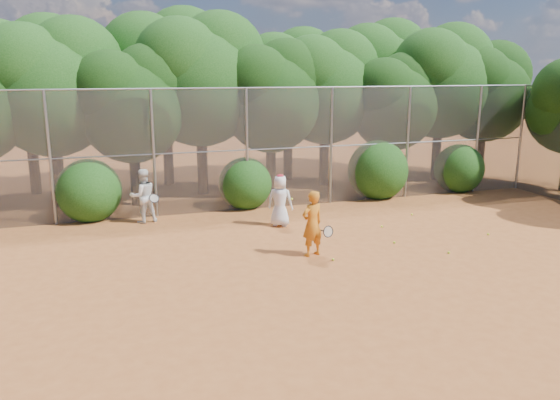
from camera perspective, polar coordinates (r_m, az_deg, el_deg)
name	(u,v)px	position (r m, az deg, el deg)	size (l,w,h in m)	color
ground	(352,264)	(13.31, 7.51, -6.68)	(80.00, 80.00, 0.00)	#A05324
fence_back	(273,147)	(18.23, -0.79, 5.53)	(20.05, 0.09, 4.03)	gray
tree_1	(52,82)	(19.84, -22.74, 11.28)	(4.64, 4.03, 6.35)	black
tree_2	(132,100)	(19.13, -15.19, 10.05)	(3.99, 3.47, 5.47)	black
tree_3	(201,75)	(20.40, -8.27, 12.83)	(4.89, 4.26, 6.70)	black
tree_4	(272,92)	(20.41, -0.87, 11.18)	(4.19, 3.64, 5.73)	black
tree_5	(326,83)	(22.02, 4.87, 12.04)	(4.51, 3.92, 6.17)	black
tree_6	(395,99)	(22.24, 11.89, 10.33)	(3.86, 3.36, 5.29)	black
tree_7	(442,77)	(24.07, 16.56, 12.21)	(4.77, 4.14, 6.53)	black
tree_8	(486,88)	(25.01, 20.73, 10.87)	(4.25, 3.70, 5.82)	black
tree_9	(27,76)	(22.22, -24.96, 11.64)	(4.83, 4.20, 6.62)	black
tree_10	(166,68)	(22.44, -11.87, 13.32)	(5.15, 4.48, 7.06)	black
tree_11	(289,80)	(23.16, 0.96, 12.44)	(4.64, 4.03, 6.35)	black
tree_12	(380,71)	(25.52, 10.37, 13.09)	(5.02, 4.37, 6.88)	black
bush_0	(89,188)	(17.91, -19.35, 1.21)	(2.00, 2.00, 2.00)	#164210
bush_1	(245,181)	(18.47, -3.66, 1.98)	(1.80, 1.80, 1.80)	#164210
bush_2	(378,167)	(20.24, 10.19, 3.38)	(2.20, 2.20, 2.20)	#164210
bush_3	(459,166)	(22.12, 18.21, 3.36)	(1.90, 1.90, 1.90)	#164210
player_yellow	(312,224)	(13.58, 3.40, -2.48)	(0.85, 0.56, 1.67)	orange
player_teen	(280,200)	(16.20, 0.02, -0.04)	(0.90, 0.82, 1.57)	white
player_white	(143,196)	(17.09, -14.11, 0.42)	(0.93, 0.82, 1.65)	white
ball_0	(394,242)	(15.03, 11.86, -4.36)	(0.07, 0.07, 0.07)	#D7EE2B
ball_1	(382,226)	(16.47, 10.59, -2.73)	(0.07, 0.07, 0.07)	#D7EE2B
ball_2	(449,253)	(14.56, 17.22, -5.27)	(0.07, 0.07, 0.07)	#D7EE2B
ball_3	(488,234)	(16.53, 20.93, -3.35)	(0.07, 0.07, 0.07)	#D7EE2B
ball_4	(333,259)	(13.48, 5.56, -6.21)	(0.07, 0.07, 0.07)	#D7EE2B
ball_5	(412,214)	(18.04, 13.62, -1.47)	(0.07, 0.07, 0.07)	#D7EE2B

